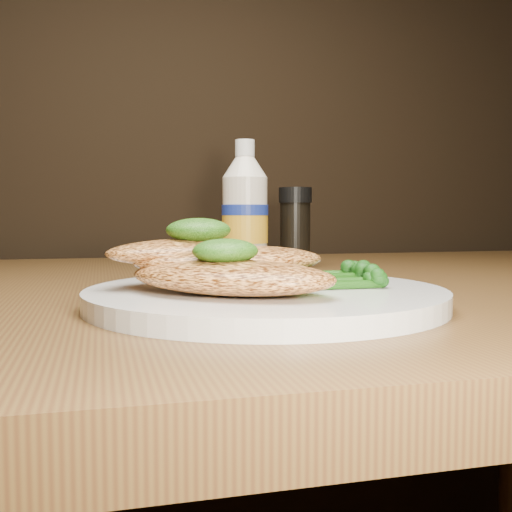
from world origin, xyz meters
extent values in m
cylinder|color=white|center=(-0.10, 0.88, 0.76)|extent=(0.28, 0.28, 0.01)
ellipsoid|color=#F59D4E|center=(-0.14, 0.85, 0.78)|extent=(0.18, 0.17, 0.03)
ellipsoid|color=#F59D4E|center=(-0.13, 0.89, 0.79)|extent=(0.16, 0.09, 0.02)
ellipsoid|color=#F59D4E|center=(-0.16, 0.91, 0.79)|extent=(0.15, 0.11, 0.02)
ellipsoid|color=black|center=(-0.14, 0.85, 0.80)|extent=(0.06, 0.05, 0.02)
ellipsoid|color=black|center=(-0.15, 0.91, 0.81)|extent=(0.06, 0.05, 0.02)
camera|label=1|loc=(-0.23, 0.42, 0.82)|focal=42.31mm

